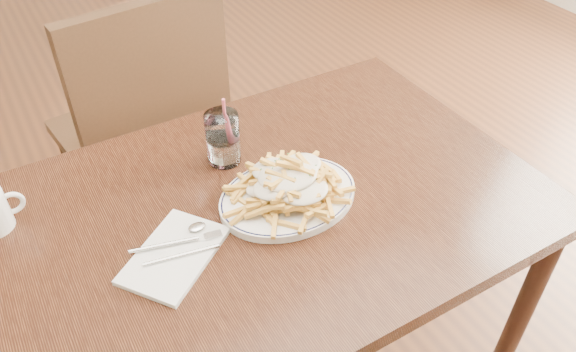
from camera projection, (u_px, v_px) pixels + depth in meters
table at (268, 227)px, 1.28m from camera, size 1.20×0.80×0.75m
chair_far at (146, 124)px, 1.76m from camera, size 0.52×0.52×1.01m
fries_plate at (288, 197)px, 1.22m from camera, size 0.38×0.35×0.02m
loaded_fries at (288, 179)px, 1.19m from camera, size 0.25×0.20×0.08m
napkin at (174, 255)px, 1.10m from camera, size 0.25×0.24×0.01m
cutlery at (173, 250)px, 1.10m from camera, size 0.19×0.09×0.01m
water_glass at (223, 141)px, 1.30m from camera, size 0.08×0.08×0.17m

